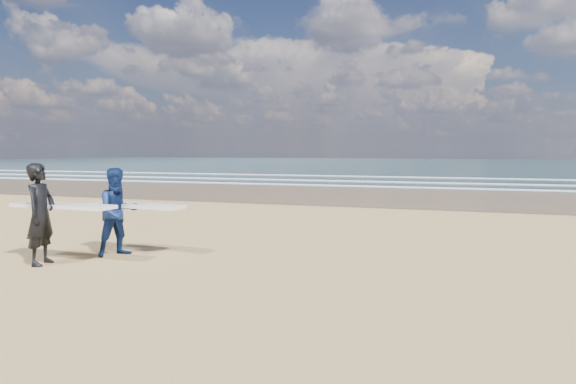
% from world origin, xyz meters
% --- Properties ---
extents(ocean, '(220.00, 100.00, 0.02)m').
position_xyz_m(ocean, '(20.00, 72.00, 0.01)').
color(ocean, '#193338').
rests_on(ocean, ground).
extents(surfer_near, '(2.21, 1.03, 1.94)m').
position_xyz_m(surfer_near, '(0.06, 0.49, 0.98)').
color(surfer_near, black).
rests_on(surfer_near, ground).
extents(surfer_far, '(2.23, 1.25, 1.82)m').
position_xyz_m(surfer_far, '(0.88, 1.69, 0.92)').
color(surfer_far, '#0E1E4E').
rests_on(surfer_far, ground).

